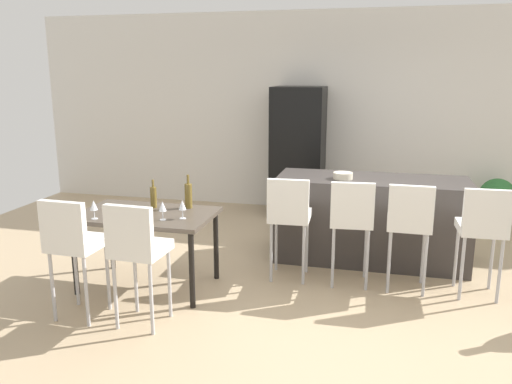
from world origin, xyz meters
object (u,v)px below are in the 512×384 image
object	(u,v)px
kitchen_island	(370,219)
wine_bottle_end	(188,195)
bar_chair_right	(409,220)
wine_bottle_inner	(153,197)
fruit_bowl	(343,176)
bar_chair_left	(289,212)
wine_glass_middle	(94,206)
dining_chair_far	(137,245)
wine_glass_left	(182,205)
wine_glass_right	(162,207)
potted_plant	(497,199)
bar_chair_middle	(352,216)
bar_chair_far	(483,225)
refrigerator	(298,152)
dining_chair_near	(73,240)
dining_table	(146,220)

from	to	relation	value
kitchen_island	wine_bottle_end	xyz separation A→B (m)	(-1.73, -1.00, 0.41)
bar_chair_right	wine_bottle_inner	size ratio (longest dim) A/B	3.75
fruit_bowl	bar_chair_left	bearing A→B (deg)	-124.35
wine_glass_middle	dining_chair_far	bearing A→B (deg)	-35.77
wine_glass_left	wine_glass_right	distance (m)	0.18
bar_chair_left	potted_plant	world-z (taller)	bar_chair_left
wine_glass_right	wine_glass_left	bearing A→B (deg)	28.50
wine_bottle_inner	wine_glass_right	xyz separation A→B (m)	(0.27, -0.38, 0.02)
bar_chair_middle	bar_chair_right	size ratio (longest dim) A/B	1.00
bar_chair_far	wine_glass_middle	xyz separation A→B (m)	(-3.42, -0.78, 0.17)
bar_chair_middle	fruit_bowl	bearing A→B (deg)	101.93
wine_bottle_inner	potted_plant	world-z (taller)	wine_bottle_inner
wine_bottle_end	wine_glass_left	distance (m)	0.37
dining_chair_far	refrigerator	world-z (taller)	refrigerator
bar_chair_right	wine_bottle_end	world-z (taller)	wine_bottle_end
wine_glass_right	potted_plant	size ratio (longest dim) A/B	0.26
bar_chair_far	wine_bottle_inner	bearing A→B (deg)	-174.68
bar_chair_middle	dining_chair_near	distance (m)	2.51
wine_glass_left	fruit_bowl	distance (m)	1.84
dining_chair_near	fruit_bowl	xyz separation A→B (m)	(2.04, 1.92, 0.26)
dining_chair_far	refrigerator	bearing A→B (deg)	79.30
bar_chair_middle	fruit_bowl	world-z (taller)	bar_chair_middle
kitchen_island	potted_plant	bearing A→B (deg)	45.52
bar_chair_middle	dining_chair_far	world-z (taller)	same
dining_table	potted_plant	size ratio (longest dim) A/B	1.92
dining_chair_far	wine_bottle_end	world-z (taller)	wine_bottle_end
wine_glass_right	wine_bottle_inner	bearing A→B (deg)	124.67
wine_glass_left	refrigerator	distance (m)	3.06
potted_plant	bar_chair_far	bearing A→B (deg)	-104.19
bar_chair_right	wine_bottle_inner	distance (m)	2.45
kitchen_island	wine_bottle_inner	xyz separation A→B (m)	(-2.07, -1.06, 0.39)
wine_bottle_inner	refrigerator	world-z (taller)	refrigerator
bar_chair_middle	bar_chair_right	bearing A→B (deg)	-0.02
wine_glass_right	bar_chair_right	bearing A→B (deg)	17.18
bar_chair_left	dining_table	xyz separation A→B (m)	(-1.29, -0.49, -0.03)
kitchen_island	refrigerator	bearing A→B (deg)	123.18
wine_bottle_end	wine_glass_left	xyz separation A→B (m)	(0.08, -0.36, -0.00)
wine_glass_middle	fruit_bowl	xyz separation A→B (m)	(2.11, 1.46, 0.09)
kitchen_island	potted_plant	size ratio (longest dim) A/B	3.08
bar_chair_right	wine_glass_right	size ratio (longest dim) A/B	6.03
wine_bottle_inner	dining_chair_far	bearing A→B (deg)	-72.96
kitchen_island	wine_glass_right	world-z (taller)	kitchen_island
bar_chair_left	dining_chair_near	distance (m)	2.01
bar_chair_left	bar_chair_middle	xyz separation A→B (m)	(0.60, 0.00, 0.00)
kitchen_island	wine_bottle_end	world-z (taller)	wine_bottle_end
bar_chair_middle	potted_plant	distance (m)	3.01
wine_glass_right	dining_table	bearing A→B (deg)	144.76
bar_chair_middle	dining_table	world-z (taller)	bar_chair_middle
bar_chair_far	wine_glass_right	size ratio (longest dim) A/B	6.03
dining_table	wine_bottle_inner	xyz separation A→B (m)	(-0.01, 0.21, 0.18)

